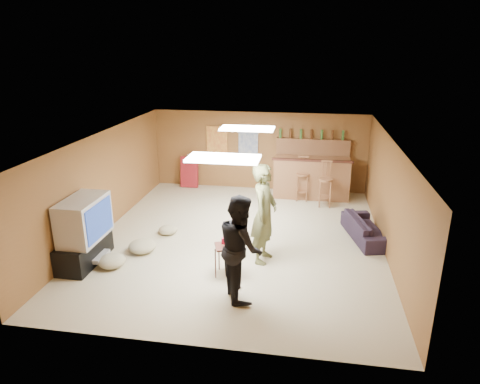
% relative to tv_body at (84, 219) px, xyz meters
% --- Properties ---
extents(ground, '(7.00, 7.00, 0.00)m').
position_rel_tv_body_xyz_m(ground, '(2.65, 1.50, -0.90)').
color(ground, '#B9AD8D').
rests_on(ground, ground).
extents(ceiling, '(6.00, 7.00, 0.02)m').
position_rel_tv_body_xyz_m(ceiling, '(2.65, 1.50, 1.30)').
color(ceiling, silver).
rests_on(ceiling, ground).
extents(wall_back, '(6.00, 0.02, 2.20)m').
position_rel_tv_body_xyz_m(wall_back, '(2.65, 5.00, 0.20)').
color(wall_back, brown).
rests_on(wall_back, ground).
extents(wall_front, '(6.00, 0.02, 2.20)m').
position_rel_tv_body_xyz_m(wall_front, '(2.65, -2.00, 0.20)').
color(wall_front, brown).
rests_on(wall_front, ground).
extents(wall_left, '(0.02, 7.00, 2.20)m').
position_rel_tv_body_xyz_m(wall_left, '(-0.35, 1.50, 0.20)').
color(wall_left, brown).
rests_on(wall_left, ground).
extents(wall_right, '(0.02, 7.00, 2.20)m').
position_rel_tv_body_xyz_m(wall_right, '(5.65, 1.50, 0.20)').
color(wall_right, brown).
rests_on(wall_right, ground).
extents(tv_stand, '(0.55, 1.30, 0.50)m').
position_rel_tv_body_xyz_m(tv_stand, '(-0.07, 0.00, -0.65)').
color(tv_stand, black).
rests_on(tv_stand, ground).
extents(dvd_box, '(0.35, 0.50, 0.08)m').
position_rel_tv_body_xyz_m(dvd_box, '(0.15, 0.00, -0.75)').
color(dvd_box, '#B2B2B7').
rests_on(dvd_box, tv_stand).
extents(tv_body, '(0.60, 1.10, 0.80)m').
position_rel_tv_body_xyz_m(tv_body, '(0.00, 0.00, 0.00)').
color(tv_body, '#B2B2B7').
rests_on(tv_body, tv_stand).
extents(tv_screen, '(0.02, 0.95, 0.65)m').
position_rel_tv_body_xyz_m(tv_screen, '(0.31, 0.00, 0.00)').
color(tv_screen, navy).
rests_on(tv_screen, tv_body).
extents(bar_counter, '(2.00, 0.60, 1.10)m').
position_rel_tv_body_xyz_m(bar_counter, '(4.15, 4.45, -0.35)').
color(bar_counter, brown).
rests_on(bar_counter, ground).
extents(bar_lip, '(2.10, 0.12, 0.05)m').
position_rel_tv_body_xyz_m(bar_lip, '(4.15, 4.20, 0.20)').
color(bar_lip, '#3C1A13').
rests_on(bar_lip, bar_counter).
extents(bar_shelf, '(2.00, 0.18, 0.05)m').
position_rel_tv_body_xyz_m(bar_shelf, '(4.15, 4.90, 0.60)').
color(bar_shelf, brown).
rests_on(bar_shelf, bar_backing).
extents(bar_backing, '(2.00, 0.14, 0.60)m').
position_rel_tv_body_xyz_m(bar_backing, '(4.15, 4.92, 0.30)').
color(bar_backing, brown).
rests_on(bar_backing, bar_counter).
extents(poster_left, '(0.60, 0.03, 0.85)m').
position_rel_tv_body_xyz_m(poster_left, '(1.45, 4.96, 0.45)').
color(poster_left, '#BF3F26').
rests_on(poster_left, wall_back).
extents(poster_right, '(0.55, 0.03, 0.80)m').
position_rel_tv_body_xyz_m(poster_right, '(2.35, 4.96, 0.45)').
color(poster_right, '#334C99').
rests_on(poster_right, wall_back).
extents(folding_chair_stack, '(0.50, 0.26, 0.91)m').
position_rel_tv_body_xyz_m(folding_chair_stack, '(0.65, 4.80, -0.45)').
color(folding_chair_stack, maroon).
rests_on(folding_chair_stack, ground).
extents(ceiling_panel_front, '(1.20, 0.60, 0.04)m').
position_rel_tv_body_xyz_m(ceiling_panel_front, '(2.65, 0.00, 1.27)').
color(ceiling_panel_front, white).
rests_on(ceiling_panel_front, ceiling).
extents(ceiling_panel_back, '(1.20, 0.60, 0.04)m').
position_rel_tv_body_xyz_m(ceiling_panel_back, '(2.65, 2.70, 1.27)').
color(ceiling_panel_back, white).
rests_on(ceiling_panel_back, ceiling).
extents(person_olive, '(0.58, 0.77, 1.92)m').
position_rel_tv_body_xyz_m(person_olive, '(3.28, 0.65, 0.06)').
color(person_olive, brown).
rests_on(person_olive, ground).
extents(person_black, '(0.95, 1.04, 1.75)m').
position_rel_tv_body_xyz_m(person_black, '(3.04, -0.63, -0.02)').
color(person_black, black).
rests_on(person_black, ground).
extents(sofa, '(0.99, 1.71, 0.47)m').
position_rel_tv_body_xyz_m(sofa, '(5.35, 1.98, -0.67)').
color(sofa, black).
rests_on(sofa, ground).
extents(tray_table, '(0.54, 0.49, 0.58)m').
position_rel_tv_body_xyz_m(tray_table, '(2.71, -0.01, -0.61)').
color(tray_table, '#3C1A13').
rests_on(tray_table, ground).
extents(cup_red_near, '(0.09, 0.09, 0.11)m').
position_rel_tv_body_xyz_m(cup_red_near, '(2.62, 0.05, -0.26)').
color(cup_red_near, '#A80B25').
rests_on(cup_red_near, tray_table).
extents(cup_red_far, '(0.10, 0.10, 0.11)m').
position_rel_tv_body_xyz_m(cup_red_far, '(2.82, -0.06, -0.26)').
color(cup_red_far, '#A80B25').
rests_on(cup_red_far, tray_table).
extents(cup_blue, '(0.10, 0.10, 0.11)m').
position_rel_tv_body_xyz_m(cup_blue, '(2.85, 0.08, -0.26)').
color(cup_blue, '#1F1697').
rests_on(cup_blue, tray_table).
extents(bar_stool_left, '(0.42, 0.42, 1.27)m').
position_rel_tv_body_xyz_m(bar_stool_left, '(3.92, 4.19, -0.26)').
color(bar_stool_left, brown).
rests_on(bar_stool_left, ground).
extents(bar_stool_right, '(0.45, 0.45, 1.10)m').
position_rel_tv_body_xyz_m(bar_stool_right, '(4.51, 3.81, -0.35)').
color(bar_stool_right, brown).
rests_on(bar_stool_right, ground).
extents(cushion_near_tv, '(0.71, 0.71, 0.25)m').
position_rel_tv_body_xyz_m(cushion_near_tv, '(0.84, 0.60, -0.78)').
color(cushion_near_tv, tan).
rests_on(cushion_near_tv, ground).
extents(cushion_mid, '(0.46, 0.46, 0.18)m').
position_rel_tv_body_xyz_m(cushion_mid, '(1.07, 1.52, -0.81)').
color(cushion_mid, tan).
rests_on(cushion_mid, ground).
extents(cushion_far, '(0.60, 0.60, 0.23)m').
position_rel_tv_body_xyz_m(cushion_far, '(0.50, -0.07, -0.79)').
color(cushion_far, tan).
rests_on(cushion_far, ground).
extents(bottle_row, '(1.76, 0.08, 0.26)m').
position_rel_tv_body_xyz_m(bottle_row, '(4.09, 4.88, 0.75)').
color(bottle_row, '#3F7233').
rests_on(bottle_row, bar_shelf).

